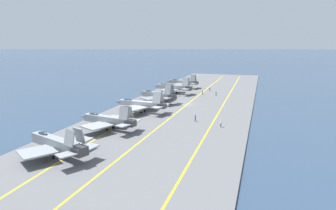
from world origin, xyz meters
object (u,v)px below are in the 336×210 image
Objects in this scene: parked_jet_third at (141,104)px; crew_white_vest at (221,123)px; parked_jet_nearest at (56,143)px; crew_brown_vest at (210,89)px; parked_jet_sixth at (183,82)px; crew_green_vest at (216,93)px; parked_jet_fourth at (157,95)px; crew_blue_vest at (195,118)px; parked_jet_fifth at (173,87)px; parked_jet_second at (107,120)px; crew_yellow_vest at (202,92)px.

parked_jet_third is 25.75m from crew_white_vest.
parked_jet_nearest is at bearing 137.17° from crew_white_vest.
parked_jet_sixth is at bearing 65.83° from crew_brown_vest.
crew_brown_vest is (-5.95, -13.25, -1.59)m from parked_jet_sixth.
crew_white_vest is (-59.26, -25.05, -1.55)m from parked_jet_sixth.
crew_green_vest is (-10.33, -4.19, -0.01)m from crew_brown_vest.
parked_jet_fourth reaches higher than crew_white_vest.
crew_blue_vest is (-5.25, -17.25, -1.53)m from parked_jet_third.
parked_jet_fifth is at bearing 129.72° from crew_brown_vest.
parked_jet_fourth is 18.68m from parked_jet_fifth.
parked_jet_sixth is (69.23, 0.31, 0.22)m from parked_jet_second.
parked_jet_second is at bearing -179.75° from parked_jet_sixth.
parked_jet_fourth reaches higher than crew_green_vest.
parked_jet_sixth is 8.96× the size of crew_brown_vest.
parked_jet_fourth reaches higher than parked_jet_sixth.
parked_jet_nearest reaches higher than crew_green_vest.
crew_white_vest is at bearing -163.47° from crew_yellow_vest.
crew_blue_vest is 39.59m from crew_green_vest.
parked_jet_nearest is 9.27× the size of crew_white_vest.
crew_white_vest is 54.61m from crew_brown_vest.
crew_brown_vest is at bearing -50.28° from parked_jet_fifth.
crew_brown_vest is at bearing -15.52° from parked_jet_third.
crew_green_vest is (42.99, 7.61, -0.05)m from crew_white_vest.
crew_brown_vest is at bearing 12.48° from crew_white_vest.
parked_jet_third is 1.07× the size of parked_jet_fourth.
crew_brown_vest is (63.28, -12.94, -1.37)m from parked_jet_second.
parked_jet_fourth is 25.55m from crew_green_vest.
crew_green_vest is (19.00, -17.01, -1.58)m from parked_jet_fourth.
parked_jet_second is at bearing -2.04° from parked_jet_nearest.
parked_jet_third reaches higher than parked_jet_sixth.
parked_jet_nearest is 86.62m from parked_jet_sixth.
parked_jet_fifth reaches higher than parked_jet_nearest.
parked_jet_fourth is 35.27m from parked_jet_sixth.
crew_green_vest is (-1.33, -5.54, -0.08)m from crew_yellow_vest.
crew_white_vest is at bearing -167.52° from crew_brown_vest.
crew_white_vest is at bearing -68.07° from parked_jet_second.
parked_jet_sixth is at bearing 46.98° from crew_green_vest.
parked_jet_third is 9.91× the size of crew_blue_vest.
parked_jet_nearest is 0.97× the size of parked_jet_third.
crew_white_vest is at bearing -150.02° from parked_jet_fifth.
parked_jet_fifth reaches higher than parked_jet_third.
parked_jet_second is 18.63m from parked_jet_third.
crew_blue_vest is (-20.59, -17.68, -1.56)m from parked_jet_fourth.
parked_jet_nearest is at bearing 179.18° from parked_jet_fourth.
parked_jet_second is 8.91× the size of crew_white_vest.
crew_yellow_vest is (44.32, 13.15, 0.04)m from crew_white_vest.
parked_jet_second reaches higher than crew_green_vest.
parked_jet_second is 55.52m from crew_yellow_vest.
parked_jet_fourth is 9.28× the size of crew_blue_vest.
crew_yellow_vest is (54.28, -11.59, -1.30)m from parked_jet_second.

